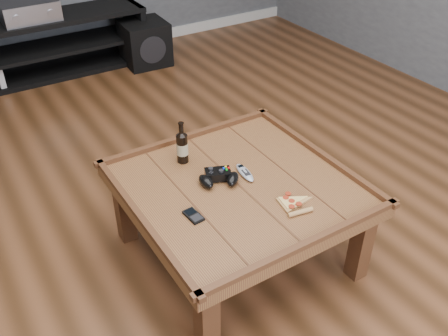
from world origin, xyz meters
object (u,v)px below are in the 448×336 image
beer_bottle (182,146)px  av_receiver (28,10)px  game_controller (219,177)px  remote_control (245,172)px  smartphone (193,216)px  coffee_table (238,194)px  subwoofer (145,43)px  pizza_slice (293,204)px  media_console (64,43)px

beer_bottle → av_receiver: 2.44m
game_controller → remote_control: size_ratio=1.20×
smartphone → av_receiver: av_receiver is taller
coffee_table → beer_bottle: (-0.13, 0.30, 0.15)m
game_controller → subwoofer: game_controller is taller
coffee_table → smartphone: size_ratio=10.06×
game_controller → av_receiver: av_receiver is taller
game_controller → pizza_slice: game_controller is taller
beer_bottle → subwoofer: size_ratio=0.54×
beer_bottle → remote_control: 0.33m
coffee_table → game_controller: (-0.07, 0.06, 0.09)m
coffee_table → subwoofer: coffee_table is taller
beer_bottle → remote_control: beer_bottle is taller
remote_control → beer_bottle: bearing=135.1°
beer_bottle → media_console: bearing=87.0°
media_console → av_receiver: av_receiver is taller
pizza_slice → av_receiver: bearing=106.7°
beer_bottle → smartphone: size_ratio=2.13×
game_controller → media_console: bearing=111.0°
media_console → game_controller: size_ratio=7.13×
pizza_slice → av_receiver: (-0.36, 3.00, 0.12)m
media_console → subwoofer: (0.65, -0.23, -0.05)m
game_controller → smartphone: size_ratio=1.92×
beer_bottle → pizza_slice: 0.61m
coffee_table → av_receiver: bearing=95.0°
coffee_table → beer_bottle: size_ratio=4.72×
pizza_slice → beer_bottle: bearing=123.7°
media_console → beer_bottle: 2.47m
beer_bottle → subwoofer: beer_bottle is taller
game_controller → beer_bottle: bearing=126.1°
game_controller → av_receiver: 2.69m
media_console → beer_bottle: bearing=-93.0°
pizza_slice → remote_control: bearing=109.3°
smartphone → media_console: bearing=79.4°
coffee_table → remote_control: size_ratio=6.32×
coffee_table → subwoofer: bearing=75.4°
coffee_table → game_controller: game_controller is taller
pizza_slice → coffee_table: bearing=125.2°
remote_control → subwoofer: (0.58, 2.47, -0.27)m
coffee_table → smartphone: 0.31m
remote_control → av_receiver: bearing=104.1°
coffee_table → media_console: size_ratio=0.74×
coffee_table → remote_control: 0.11m
remote_control → subwoofer: bearing=84.3°
av_receiver → coffee_table: bearing=-85.4°
game_controller → pizza_slice: (0.19, -0.32, -0.02)m
beer_bottle → pizza_slice: size_ratio=0.96×
pizza_slice → subwoofer: (0.53, 2.77, -0.27)m
pizza_slice → smartphone: pizza_slice is taller
coffee_table → pizza_slice: coffee_table is taller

